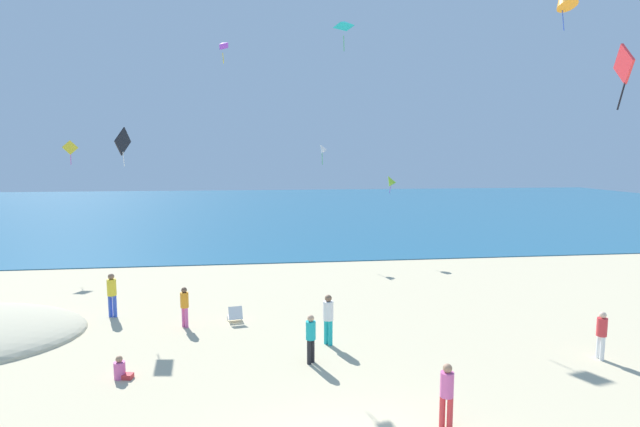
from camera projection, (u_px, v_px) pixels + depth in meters
The scene contains 17 objects.
ground_plane at pixel (306, 314), 18.96m from camera, with size 120.00×120.00×0.00m, color beige.
ocean_water at pixel (275, 208), 57.52m from camera, with size 120.00×60.00×0.05m, color #236084.
beach_chair_near_camera at pixel (235, 315), 18.00m from camera, with size 0.61×0.70×0.62m.
person_0 at pixel (311, 335), 14.39m from camera, with size 0.42×0.42×1.48m.
person_1 at pixel (112, 292), 18.54m from camera, with size 0.42×0.42×1.70m.
person_2 at pixel (447, 391), 10.92m from camera, with size 0.42×0.42×1.53m.
person_3 at pixel (602, 332), 14.66m from camera, with size 0.31×0.31×1.49m.
person_4 at pixel (328, 316), 15.81m from camera, with size 0.47×0.47×1.67m.
person_5 at pixel (121, 370), 13.47m from camera, with size 0.56×0.37×0.65m.
person_8 at pixel (185, 304), 17.43m from camera, with size 0.42×0.42×1.48m.
kite_red at pixel (624, 65), 8.46m from camera, with size 0.21×0.69×1.14m.
kite_white at pixel (322, 148), 29.84m from camera, with size 0.66×0.47×1.36m.
kite_lime at pixel (390, 180), 29.35m from camera, with size 0.85×0.76×1.14m.
kite_purple at pixel (222, 45), 19.79m from camera, with size 0.57×0.61×0.91m.
kite_teal at pixel (344, 24), 23.84m from camera, with size 1.05×0.99×1.53m.
kite_black at pixel (123, 142), 19.74m from camera, with size 0.38×1.12×1.61m.
kite_yellow at pixel (70, 148), 27.42m from camera, with size 0.79×0.37×1.38m.
Camera 1 is at (-1.74, -8.28, 6.15)m, focal length 27.27 mm.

